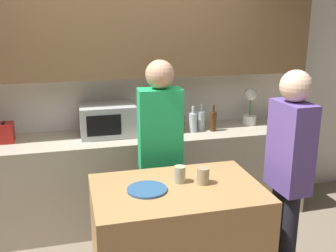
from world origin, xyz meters
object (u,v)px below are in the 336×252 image
object	(u,v)px
plate_on_island	(147,190)
microwave	(107,120)
bottle_3	(201,120)
bottle_0	(170,122)
bottle_2	(193,122)
bottle_1	(181,124)
cup_1	(203,176)
potted_plant	(250,106)
cup_0	(180,174)
bottle_4	(213,121)
person_center	(160,146)
person_left	(289,165)

from	to	relation	value
plate_on_island	microwave	bearing A→B (deg)	94.43
bottle_3	plate_on_island	world-z (taller)	bottle_3
plate_on_island	bottle_0	bearing A→B (deg)	69.30
bottle_2	plate_on_island	distance (m)	1.48
bottle_1	cup_1	bearing A→B (deg)	-99.49
potted_plant	bottle_2	distance (m)	0.68
bottle_0	cup_0	xyz separation A→B (m)	(-0.26, -1.24, -0.02)
bottle_4	person_center	bearing A→B (deg)	-137.07
bottle_0	cup_1	xyz separation A→B (m)	(-0.11, -1.30, -0.02)
person_center	cup_0	bearing A→B (deg)	93.50
microwave	person_left	distance (m)	1.77
bottle_2	cup_0	bearing A→B (deg)	-111.63
potted_plant	plate_on_island	world-z (taller)	potted_plant
cup_0	person_left	world-z (taller)	person_left
potted_plant	plate_on_island	distance (m)	1.97
bottle_4	plate_on_island	size ratio (longest dim) A/B	1.03
bottle_4	person_center	world-z (taller)	person_center
bottle_2	person_left	distance (m)	1.29
plate_on_island	person_center	bearing A→B (deg)	69.53
bottle_0	bottle_4	bearing A→B (deg)	-5.77
bottle_4	plate_on_island	xyz separation A→B (m)	(-0.93, -1.27, -0.06)
bottle_2	plate_on_island	size ratio (longest dim) A/B	1.00
bottle_3	bottle_0	bearing A→B (deg)	-175.28
bottle_1	person_center	bearing A→B (deg)	-118.71
person_left	person_center	distance (m)	1.00
potted_plant	cup_0	world-z (taller)	potted_plant
bottle_3	person_center	size ratio (longest dim) A/B	0.16
bottle_2	cup_1	xyz separation A→B (m)	(-0.34, -1.27, -0.01)
bottle_0	bottle_2	world-z (taller)	bottle_0
bottle_3	person_left	distance (m)	1.32
potted_plant	cup_0	distance (m)	1.75
cup_0	bottle_2	bearing A→B (deg)	68.37
person_left	potted_plant	bearing A→B (deg)	-16.99
bottle_2	bottle_4	distance (m)	0.21
bottle_3	bottle_1	bearing A→B (deg)	-167.04
cup_1	person_left	bearing A→B (deg)	2.11
bottle_0	bottle_2	xyz separation A→B (m)	(0.22, -0.03, -0.01)
bottle_0	person_left	bearing A→B (deg)	-67.02
bottle_1	bottle_4	distance (m)	0.33
bottle_2	potted_plant	bearing A→B (deg)	9.13
bottle_4	cup_0	bearing A→B (deg)	-119.89
bottle_0	bottle_4	world-z (taller)	bottle_0
cup_1	person_center	size ratio (longest dim) A/B	0.07
microwave	cup_0	distance (m)	1.36
plate_on_island	person_left	xyz separation A→B (m)	(1.04, 0.04, 0.06)
person_left	bottle_1	bearing A→B (deg)	16.66
microwave	potted_plant	xyz separation A→B (m)	(1.49, 0.00, 0.05)
cup_0	cup_1	world-z (taller)	cup_0
bottle_2	cup_0	xyz separation A→B (m)	(-0.48, -1.21, -0.01)
microwave	person_left	world-z (taller)	person_left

